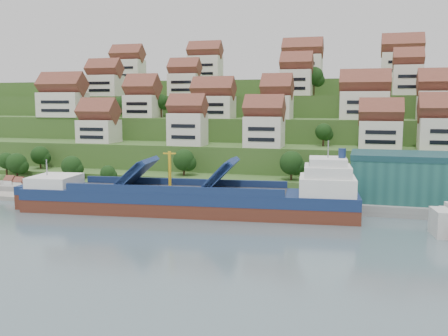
% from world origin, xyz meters
% --- Properties ---
extents(ground, '(300.00, 300.00, 0.00)m').
position_xyz_m(ground, '(0.00, 0.00, 0.00)').
color(ground, slate).
rests_on(ground, ground).
extents(quay, '(180.00, 14.00, 2.20)m').
position_xyz_m(quay, '(20.00, 15.00, 1.10)').
color(quay, gray).
rests_on(quay, ground).
extents(pebble_beach, '(45.00, 20.00, 1.00)m').
position_xyz_m(pebble_beach, '(-58.00, 12.00, 0.50)').
color(pebble_beach, gray).
rests_on(pebble_beach, ground).
extents(hillside, '(260.00, 128.00, 31.00)m').
position_xyz_m(hillside, '(0.00, 103.55, 10.66)').
color(hillside, '#2D4C1E').
rests_on(hillside, ground).
extents(hillside_village, '(160.86, 64.22, 29.25)m').
position_xyz_m(hillside_village, '(3.62, 61.67, 24.73)').
color(hillside_village, silver).
rests_on(hillside_village, ground).
extents(hillside_trees, '(140.63, 62.56, 31.54)m').
position_xyz_m(hillside_trees, '(-9.86, 44.66, 16.71)').
color(hillside_trees, '#173812').
rests_on(hillside_trees, ground).
extents(flagpole, '(1.28, 0.16, 8.00)m').
position_xyz_m(flagpole, '(18.11, 10.00, 6.88)').
color(flagpole, gray).
rests_on(flagpole, quay).
extents(beach_huts, '(14.40, 3.70, 2.20)m').
position_xyz_m(beach_huts, '(-60.00, 10.75, 2.10)').
color(beach_huts, white).
rests_on(beach_huts, pebble_beach).
extents(cargo_ship, '(69.98, 17.71, 15.25)m').
position_xyz_m(cargo_ship, '(-8.51, 1.21, 2.98)').
color(cargo_ship, '#58281B').
rests_on(cargo_ship, ground).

